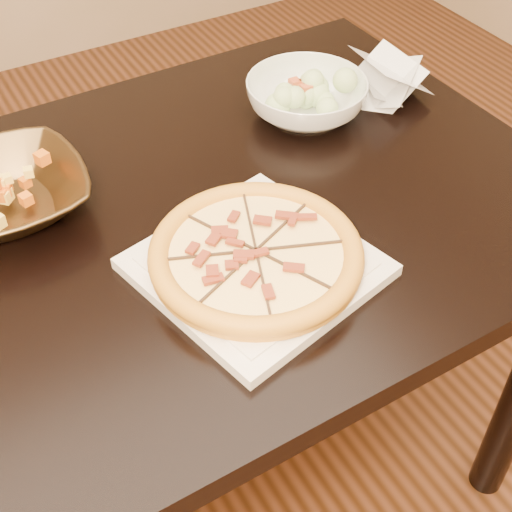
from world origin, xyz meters
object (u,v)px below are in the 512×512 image
object	(u,v)px
dining_table	(166,276)
plate	(256,266)
bronze_bowl	(4,195)
salad_bowl	(306,98)
pizza	(256,254)

from	to	relation	value
dining_table	plate	world-z (taller)	plate
plate	bronze_bowl	size ratio (longest dim) A/B	1.38
dining_table	bronze_bowl	distance (m)	0.28
dining_table	plate	size ratio (longest dim) A/B	3.78
bronze_bowl	salad_bowl	distance (m)	0.54
salad_bowl	plate	bearing A→B (deg)	-132.38
dining_table	pizza	world-z (taller)	pizza
plate	pizza	size ratio (longest dim) A/B	1.16
bronze_bowl	plate	bearing A→B (deg)	-49.06
plate	salad_bowl	distance (m)	0.41
salad_bowl	pizza	bearing A→B (deg)	-132.39
bronze_bowl	salad_bowl	size ratio (longest dim) A/B	1.17
dining_table	salad_bowl	size ratio (longest dim) A/B	6.07
dining_table	salad_bowl	distance (m)	0.41
plate	bronze_bowl	distance (m)	0.40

